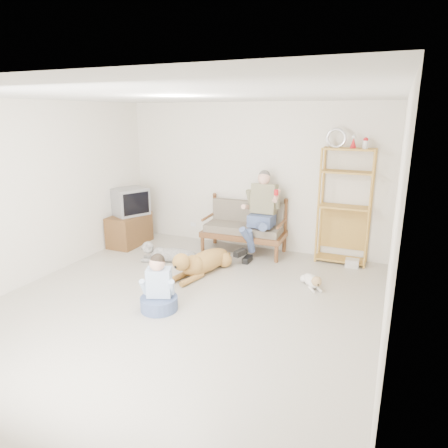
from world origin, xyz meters
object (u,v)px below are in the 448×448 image
at_px(loveseat, 245,226).
at_px(golden_retriever, 201,262).
at_px(tv_stand, 129,230).
at_px(etagere, 345,206).

bearing_deg(loveseat, golden_retriever, -103.55).
bearing_deg(golden_retriever, tv_stand, 171.75).
distance_m(tv_stand, golden_retriever, 2.11).
distance_m(etagere, golden_retriever, 2.58).
height_order(etagere, tv_stand, etagere).
relative_size(etagere, golden_retriever, 1.48).
distance_m(loveseat, golden_retriever, 1.36).
distance_m(etagere, tv_stand, 4.07).
bearing_deg(loveseat, tv_stand, -168.94).
distance_m(loveseat, tv_stand, 2.29).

